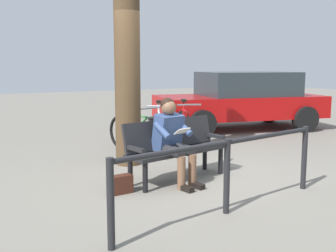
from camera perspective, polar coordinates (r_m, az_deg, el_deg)
ground_plane at (r=6.09m, az=3.54°, el=-7.22°), size 40.00×40.00×0.00m
bench at (r=5.93m, az=0.89°, el=-2.62°), size 1.66×0.79×0.87m
person_reading at (r=5.66m, az=0.65°, el=-1.51°), size 0.54×0.81×1.20m
handbag at (r=5.38m, az=-6.61°, el=-8.10°), size 0.31×0.16×0.24m
tree_trunk at (r=6.77m, az=-5.75°, el=11.65°), size 0.42×0.42×4.05m
litter_bin at (r=7.28m, az=-1.17°, el=-1.64°), size 0.42×0.42×0.73m
bicycle_purple at (r=8.47m, az=2.41°, el=-0.25°), size 0.70×1.59×0.94m
bicycle_silver at (r=8.19m, az=-1.24°, el=-0.55°), size 0.78×1.55×0.94m
bicycle_red at (r=7.74m, az=-4.58°, el=-1.10°), size 0.56×1.65×0.94m
railing_fence at (r=4.58m, az=8.24°, el=-4.99°), size 3.00×0.56×0.85m
parked_car at (r=10.72m, az=10.25°, el=3.71°), size 4.49×2.70×1.47m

